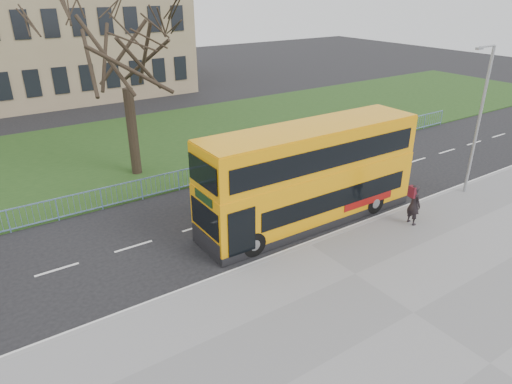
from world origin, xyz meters
The scene contains 10 objects.
ground centered at (0.00, 0.00, 0.00)m, with size 120.00×120.00×0.00m, color black.
pavement centered at (0.00, -6.75, 0.06)m, with size 80.00×10.50×0.12m, color slate.
kerb centered at (0.00, -1.55, 0.07)m, with size 80.00×0.20×0.14m, color gray.
grass_verge centered at (0.00, 14.30, 0.04)m, with size 80.00×15.40×0.08m, color #1D3B15.
guard_railing centered at (0.00, 6.60, 0.55)m, with size 40.00×0.12×1.10m, color #7397CD, non-canonical shape.
bare_tree centered at (-3.00, 10.00, 5.76)m, with size 7.96×7.96×11.37m, color black, non-canonical shape.
civic_building centered at (-5.00, 35.00, 7.00)m, with size 30.00×15.00×14.00m, color #877456.
yellow_bus centered at (1.44, 0.25, 2.34)m, with size 10.45×2.61×4.37m.
pedestrian centered at (4.89, -2.72, 1.05)m, with size 0.68×0.45×1.86m, color black.
street_lamp centered at (9.89, -2.00, 4.10)m, with size 1.54×0.22×7.25m.
Camera 1 is at (-10.86, -13.68, 9.81)m, focal length 32.00 mm.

